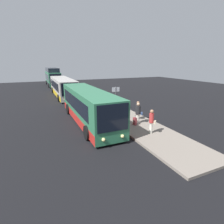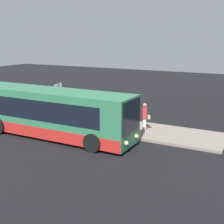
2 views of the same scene
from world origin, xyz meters
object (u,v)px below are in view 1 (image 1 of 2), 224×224
object	(u,v)px
bus_lead	(88,106)
sign_post	(116,95)
bus_third	(53,78)
bus_second	(63,87)
suitcase	(135,121)
passenger_with_bags	(152,120)
passenger_boarding	(138,110)
passenger_waiting	(138,112)

from	to	relation	value
bus_lead	sign_post	bearing A→B (deg)	121.53
bus_lead	bus_third	world-z (taller)	bus_third
bus_lead	sign_post	xyz separation A→B (m)	(-2.41, 3.93, 0.36)
bus_second	suitcase	distance (m)	17.45
bus_lead	bus_third	xyz separation A→B (m)	(-28.74, 0.00, 0.35)
bus_lead	passenger_with_bags	xyz separation A→B (m)	(4.94, 3.40, -0.31)
bus_lead	bus_third	distance (m)	28.75
sign_post	passenger_boarding	bearing A→B (deg)	5.56
passenger_boarding	passenger_with_bags	size ratio (longest dim) A/B	0.92
passenger_boarding	suitcase	distance (m)	1.81
bus_lead	passenger_waiting	xyz separation A→B (m)	(2.58, 3.73, -0.34)
bus_third	sign_post	size ratio (longest dim) A/B	4.08
passenger_with_bags	sign_post	bearing A→B (deg)	-139.06
passenger_waiting	sign_post	bearing A→B (deg)	-150.60
bus_third	passenger_boarding	xyz separation A→B (m)	(30.32, 4.32, -0.77)
passenger_boarding	passenger_waiting	size ratio (longest dim) A/B	0.93
bus_lead	passenger_boarding	size ratio (longest dim) A/B	6.60
bus_lead	suitcase	bearing A→B (deg)	48.09
sign_post	passenger_with_bags	bearing A→B (deg)	-4.16
passenger_waiting	suitcase	distance (m)	0.88
bus_second	passenger_boarding	xyz separation A→B (m)	(15.81, 4.32, -0.35)
bus_second	passenger_with_bags	world-z (taller)	bus_second
suitcase	passenger_boarding	bearing A→B (deg)	140.37
passenger_boarding	sign_post	xyz separation A→B (m)	(-3.99, -0.39, 0.77)
passenger_with_bags	bus_lead	bearing A→B (deg)	-100.38
suitcase	sign_post	size ratio (longest dim) A/B	0.34
bus_second	passenger_waiting	xyz separation A→B (m)	(16.81, 3.73, -0.27)
bus_second	passenger_waiting	bearing A→B (deg)	12.50
passenger_boarding	sign_post	bearing A→B (deg)	-62.82
bus_second	bus_third	bearing A→B (deg)	-180.00
passenger_waiting	passenger_boarding	bearing A→B (deg)	-179.02
sign_post	bus_lead	bearing A→B (deg)	-58.47
passenger_waiting	passenger_with_bags	distance (m)	2.38
passenger_waiting	bus_second	bearing A→B (deg)	-135.73
bus_lead	passenger_boarding	world-z (taller)	bus_lead
passenger_boarding	passenger_with_bags	xyz separation A→B (m)	(3.36, -0.92, 0.11)
passenger_with_bags	sign_post	size ratio (longest dim) A/B	0.71
passenger_waiting	suitcase	world-z (taller)	passenger_waiting
passenger_waiting	passenger_with_bags	world-z (taller)	passenger_with_bags
bus_third	passenger_waiting	world-z (taller)	bus_third
bus_third	passenger_waiting	distance (m)	31.55
bus_third	passenger_boarding	distance (m)	30.64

